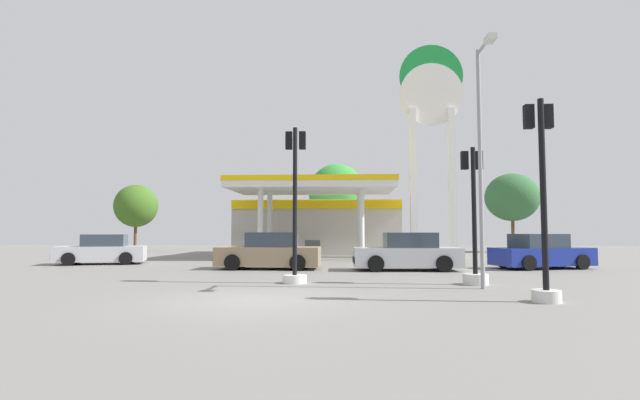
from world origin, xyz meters
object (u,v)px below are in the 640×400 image
Objects in this scene: car_2 at (541,253)px; traffic_signal_2 at (295,225)px; tree_1 at (337,193)px; car_0 at (407,253)px; traffic_signal_1 at (543,217)px; tree_0 at (136,206)px; tree_2 at (512,197)px; station_pole_sign at (432,121)px; corner_streetlamp at (482,142)px; car_3 at (102,251)px; traffic_signal_0 at (474,239)px; car_1 at (270,252)px.

traffic_signal_2 reaches higher than car_2.
car_0 is at bearing -80.42° from tree_1.
tree_0 reaches higher than traffic_signal_1.
car_0 is 0.72× the size of tree_2.
station_pole_sign is 1.94× the size of corner_streetlamp.
station_pole_sign is 2.95× the size of car_2.
car_3 is at bearing 144.57° from traffic_signal_1.
car_2 is at bearing 54.71° from traffic_signal_0.
car_2 is at bearing -62.91° from tree_1.
corner_streetlamp reaches higher than car_1.
tree_2 is at bearing 74.57° from car_2.
car_1 is 0.94× the size of traffic_signal_1.
tree_1 reaches higher than traffic_signal_2.
traffic_signal_2 is at bearing 148.83° from traffic_signal_1.
tree_0 reaches higher than traffic_signal_0.
tree_0 is at bearing 131.43° from traffic_signal_0.
corner_streetlamp is at bearing -93.65° from traffic_signal_0.
traffic_signal_0 is at bearing 99.90° from traffic_signal_1.
car_1 is at bearing 130.33° from traffic_signal_1.
car_1 reaches higher than car_0.
station_pole_sign is 11.90m from car_2.
car_1 is 0.98× the size of car_2.
traffic_signal_0 is at bearing -1.50° from traffic_signal_2.
car_2 is (3.10, -8.39, -7.85)m from station_pole_sign.
tree_0 is (-22.25, 28.10, 1.80)m from traffic_signal_1.
corner_streetlamp reaches higher than traffic_signal_0.
traffic_signal_1 reaches higher than car_2.
car_2 is 10.90m from traffic_signal_1.
tree_1 is (11.40, 16.25, 4.15)m from car_3.
tree_0 is (-20.24, 19.24, 3.06)m from car_0.
car_0 is 14.95m from car_3.
traffic_signal_1 is 3.23m from corner_streetlamp.
corner_streetlamp is (-0.09, -1.33, 2.76)m from traffic_signal_0.
station_pole_sign is at bearing 46.51° from car_1.
car_0 is at bearing 101.19° from corner_streetlamp.
station_pole_sign is 2.40× the size of tree_0.
traffic_signal_0 is at bearing -75.21° from car_0.
corner_streetlamp reaches higher than car_0.
car_3 is (-17.53, -6.61, -7.87)m from station_pole_sign.
car_3 is at bearing 152.75° from traffic_signal_0.
station_pole_sign reaches higher than tree_1.
station_pole_sign is 2.83× the size of traffic_signal_1.
car_3 is 0.64× the size of corner_streetlamp.
car_3 is at bearing -71.02° from tree_0.
corner_streetlamp is (21.54, -25.84, 0.38)m from tree_0.
tree_0 reaches higher than car_1.
tree_1 is (0.92, 24.36, 2.98)m from traffic_signal_2.
corner_streetlamp reaches higher than tree_2.
car_0 is 5.48m from traffic_signal_0.
traffic_signal_1 is 28.51m from tree_2.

